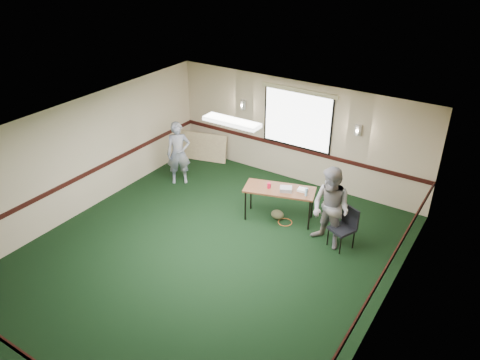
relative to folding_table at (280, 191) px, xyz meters
The scene contains 13 objects.
ground 2.26m from the folding_table, 105.74° to the right, with size 8.00×8.00×0.00m, color black.
room_shell 1.03m from the folding_table, behind, with size 8.00×8.02×8.00m.
folding_table is the anchor object (origin of this frame).
projector 0.19m from the folding_table, ahead, with size 0.27×0.22×0.09m, color #9B9BA4.
game_console 0.52m from the folding_table, 22.75° to the left, with size 0.21×0.17×0.05m, color white.
red_cup 0.27m from the folding_table, 156.90° to the right, with size 0.08×0.08×0.13m, color red.
water_bottle 0.65m from the folding_table, ahead, with size 0.06×0.06×0.19m, color #91CCEE.
duffel_bag 0.63m from the folding_table, 118.54° to the right, with size 0.32×0.24×0.22m, color #424126.
cable_coil 0.76m from the folding_table, 17.53° to the right, with size 0.33×0.33×0.02m, color #D6521A.
folded_table 3.77m from the folding_table, 155.67° to the left, with size 1.56×0.07×0.80m, color tan.
conference_chair 1.68m from the folding_table, ahead, with size 0.59×0.60×0.91m.
person_left 3.06m from the folding_table, behind, with size 0.61×0.40×1.68m, color #39497E.
person_right 1.40m from the folding_table, 13.10° to the right, with size 0.88×0.69×1.81m, color slate.
Camera 1 is at (4.78, -6.11, 6.04)m, focal length 35.00 mm.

